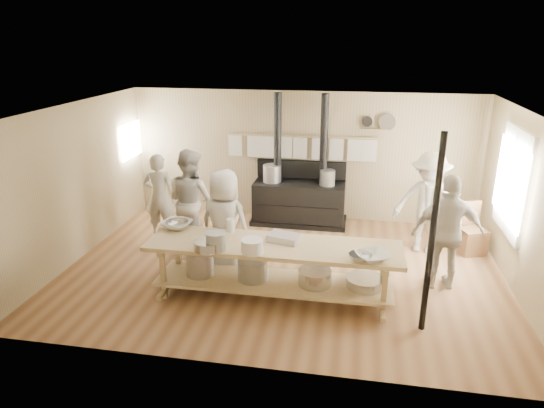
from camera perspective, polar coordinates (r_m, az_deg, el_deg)
name	(u,v)px	position (r m, az deg, el deg)	size (l,w,h in m)	color
ground	(283,269)	(8.01, 1.27, -7.67)	(7.00, 7.00, 0.00)	brown
room_shell	(283,174)	(7.41, 1.36, 3.57)	(7.00, 7.00, 7.00)	tan
window_right	(513,182)	(8.30, 26.48, 2.35)	(0.09, 1.50, 1.65)	beige
left_opening	(131,140)	(10.33, -16.27, 7.20)	(0.00, 0.90, 0.90)	white
stove	(299,198)	(9.75, 3.18, 0.67)	(1.90, 0.75, 2.60)	black
towel_rail	(302,145)	(9.74, 3.54, 6.93)	(3.00, 0.04, 0.47)	#9F825B
back_wall_shelf	(378,124)	(9.63, 12.41, 9.14)	(0.63, 0.14, 0.32)	#9F825B
prep_table	(273,265)	(6.98, 0.08, -7.17)	(3.60, 0.90, 0.85)	#9F825B
support_post	(432,237)	(6.24, 18.32, -3.71)	(0.08, 0.08, 2.60)	black
cook_far_left	(160,196)	(9.18, -13.09, 0.87)	(0.59, 0.39, 1.62)	beige
cook_left	(191,201)	(8.51, -9.52, 0.39)	(0.89, 0.69, 1.82)	beige
cook_center	(225,224)	(7.54, -5.58, -2.33)	(0.84, 0.55, 1.73)	beige
cook_right	(447,233)	(7.58, 19.95, -3.18)	(1.03, 0.43, 1.77)	beige
cook_by_window	(428,203)	(8.73, 17.87, 0.10)	(1.16, 0.67, 1.80)	beige
chair	(471,238)	(9.19, 22.36, -3.74)	(0.53, 0.53, 0.89)	brown
bowl_white_a	(177,225)	(7.51, -11.14, -2.39)	(0.43, 0.43, 0.11)	white
bowl_steel_a	(177,224)	(7.51, -11.14, -2.38)	(0.35, 0.35, 0.11)	silver
bowl_white_b	(372,256)	(6.48, 11.72, -6.06)	(0.42, 0.42, 0.10)	white
bowl_steel_b	(360,257)	(6.44, 10.33, -6.20)	(0.30, 0.30, 0.09)	silver
roasting_pan	(284,238)	(6.92, 1.41, -3.97)	(0.44, 0.29, 0.10)	#B2B2B7
mixing_bowl_large	(208,245)	(6.71, -7.50, -4.79)	(0.40, 0.40, 0.13)	silver
bucket_galv	(216,241)	(6.65, -6.63, -4.36)	(0.28, 0.28, 0.26)	gray
deep_bowl_enamel	(252,246)	(6.55, -2.36, -4.96)	(0.30, 0.30, 0.19)	white
pitcher	(231,225)	(7.24, -4.88, -2.52)	(0.13, 0.13, 0.20)	white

